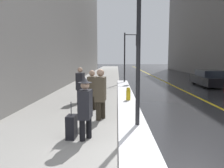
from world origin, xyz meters
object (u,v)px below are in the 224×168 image
parked_car_black (210,78)px  rolling_suitcase (72,127)px  lamp_post (139,23)px  fire_hydrant (128,95)px  pedestrian_with_shoulder_bag (92,88)px  pedestrian_trailing (80,83)px  traffic_light_near (132,47)px  pedestrian_in_fedora (85,106)px  pedestrian_in_glasses (101,92)px

parked_car_black → rolling_suitcase: parked_car_black is taller
lamp_post → fire_hydrant: (-0.07, 3.80, -2.63)m
pedestrian_with_shoulder_bag → pedestrian_trailing: 1.71m
parked_car_black → fire_hydrant: bearing=137.9°
pedestrian_with_shoulder_bag → rolling_suitcase: size_ratio=1.65×
lamp_post → traffic_light_near: size_ratio=1.21×
traffic_light_near → pedestrian_in_fedora: traffic_light_near is taller
pedestrian_with_shoulder_bag → fire_hydrant: pedestrian_with_shoulder_bag is taller
pedestrian_in_glasses → parked_car_black: pedestrian_in_glasses is taller
traffic_light_near → pedestrian_trailing: traffic_light_near is taller
pedestrian_trailing → pedestrian_in_glasses: bearing=25.7°
pedestrian_in_fedora → fire_hydrant: 4.94m
pedestrian_in_fedora → pedestrian_trailing: bearing=-165.2°
lamp_post → rolling_suitcase: size_ratio=5.24×
pedestrian_in_fedora → rolling_suitcase: size_ratio=1.64×
rolling_suitcase → lamp_post: bearing=121.0°
lamp_post → fire_hydrant: 4.62m
pedestrian_in_glasses → pedestrian_with_shoulder_bag: bearing=-158.1°
pedestrian_in_fedora → pedestrian_with_shoulder_bag: (-0.18, 3.11, 0.01)m
lamp_post → parked_car_black: (6.25, 10.05, -2.41)m
lamp_post → pedestrian_in_glasses: 2.49m
pedestrian_in_glasses → fire_hydrant: pedestrian_in_glasses is taller
parked_car_black → rolling_suitcase: size_ratio=4.73×
parked_car_black → rolling_suitcase: 13.53m
pedestrian_in_glasses → pedestrian_in_fedora: bearing=-3.6°
traffic_light_near → pedestrian_in_glasses: traffic_light_near is taller
parked_car_black → pedestrian_in_fedora: bearing=148.5°
fire_hydrant → pedestrian_in_glasses: bearing=-109.9°
pedestrian_in_fedora → pedestrian_with_shoulder_bag: pedestrian_with_shoulder_bag is taller
pedestrian_trailing → fire_hydrant: 2.27m
pedestrian_trailing → parked_car_black: bearing=130.4°
pedestrian_in_fedora → pedestrian_in_glasses: pedestrian_in_glasses is taller
traffic_light_near → pedestrian_in_glasses: bearing=-106.4°
pedestrian_in_fedora → pedestrian_with_shoulder_bag: size_ratio=0.99×
traffic_light_near → fire_hydrant: (-0.74, -8.28, -2.63)m
pedestrian_trailing → lamp_post: bearing=35.2°
lamp_post → parked_car_black: lamp_post is taller
traffic_light_near → parked_car_black: bearing=-27.3°
lamp_post → pedestrian_with_shoulder_bag: 3.39m
pedestrian_in_glasses → fire_hydrant: size_ratio=2.39×
pedestrian_in_fedora → pedestrian_trailing: 4.75m
traffic_light_near → parked_car_black: 6.41m
lamp_post → traffic_light_near: (0.67, 12.08, 0.00)m
parked_car_black → fire_hydrant: parked_car_black is taller
lamp_post → parked_car_black: 12.08m
pedestrian_in_glasses → lamp_post: bearing=56.1°
lamp_post → fire_hydrant: bearing=91.0°
fire_hydrant → lamp_post: bearing=-89.0°
pedestrian_in_glasses → parked_car_black: (7.38, 9.17, -0.36)m
pedestrian_in_fedora → rolling_suitcase: bearing=-95.8°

